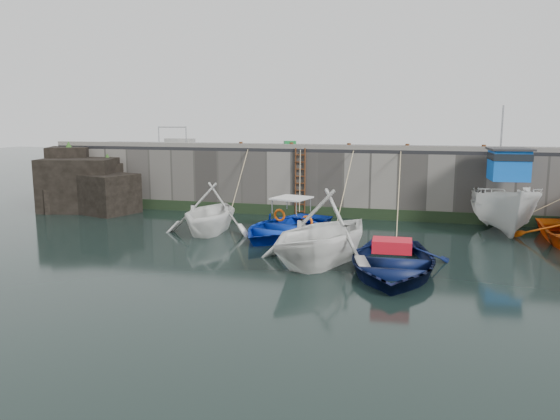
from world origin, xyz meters
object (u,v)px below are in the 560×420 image
(boat_near_blue, at_px, (285,235))
(bollard_d, at_px, (407,147))
(fish_crate, at_px, (290,144))
(bollard_e, at_px, (484,148))
(ladder, at_px, (300,183))
(boat_far_white, at_px, (503,204))
(boat_near_blacktrim, at_px, (322,263))
(boat_near_white, at_px, (210,232))
(bollard_c, at_px, (349,146))
(boat_near_navy, at_px, (391,272))
(bollard_a, at_px, (241,145))
(bollard_b, at_px, (291,145))

(boat_near_blue, xyz_separation_m, bollard_d, (4.46, 4.45, 3.30))
(fish_crate, height_order, bollard_e, fish_crate)
(ladder, xyz_separation_m, boat_far_white, (8.80, -0.64, -0.55))
(fish_crate, bearing_deg, boat_far_white, -37.82)
(boat_near_blacktrim, bearing_deg, bollard_e, 79.28)
(boat_near_blue, distance_m, boat_far_white, 9.20)
(boat_near_white, distance_m, bollard_c, 7.60)
(boat_far_white, xyz_separation_m, bollard_d, (-4.00, 0.98, 2.26))
(boat_near_white, distance_m, boat_far_white, 12.16)
(boat_near_blue, xyz_separation_m, fish_crate, (-1.25, 5.80, 3.31))
(boat_near_blacktrim, distance_m, boat_near_navy, 2.23)
(ladder, xyz_separation_m, boat_near_blue, (0.34, -4.11, -1.59))
(fish_crate, relative_size, bollard_a, 1.99)
(boat_near_blacktrim, bearing_deg, bollard_d, 97.30)
(boat_near_blacktrim, height_order, bollard_d, bollard_d)
(fish_crate, bearing_deg, bollard_e, -32.94)
(boat_near_white, bearing_deg, bollard_d, 28.64)
(boat_near_blue, relative_size, boat_far_white, 0.84)
(bollard_a, height_order, bollard_b, same)
(ladder, xyz_separation_m, bollard_c, (2.20, 0.34, 1.71))
(boat_far_white, bearing_deg, bollard_d, 162.33)
(bollard_d, bearing_deg, boat_near_blue, -135.05)
(bollard_b, height_order, bollard_c, same)
(boat_near_white, height_order, bollard_d, bollard_d)
(ladder, distance_m, boat_near_blacktrim, 8.57)
(boat_near_blue, distance_m, boat_near_navy, 6.16)
(boat_near_navy, bearing_deg, bollard_a, 129.41)
(boat_near_navy, xyz_separation_m, bollard_c, (-2.54, 8.76, 3.30))
(fish_crate, height_order, bollard_c, fish_crate)
(ladder, relative_size, boat_near_blue, 0.59)
(bollard_c, bearing_deg, boat_near_blue, -112.65)
(boat_near_blacktrim, xyz_separation_m, bollard_c, (-0.34, 8.36, 3.30))
(boat_near_blue, relative_size, boat_near_navy, 1.00)
(ladder, xyz_separation_m, fish_crate, (-0.91, 1.69, 1.71))
(fish_crate, relative_size, bollard_b, 1.99)
(boat_near_blue, xyz_separation_m, bollard_a, (-3.34, 4.45, 3.30))
(boat_near_navy, relative_size, bollard_b, 19.29)
(boat_near_blue, distance_m, fish_crate, 6.79)
(bollard_a, bearing_deg, boat_near_blue, -53.08)
(bollard_c, distance_m, bollard_d, 2.60)
(boat_near_white, relative_size, bollard_c, 15.64)
(bollard_e, bearing_deg, bollard_a, 180.00)
(ladder, xyz_separation_m, boat_near_navy, (4.74, -8.42, -1.59))
(boat_far_white, bearing_deg, bollard_a, 171.35)
(boat_near_white, relative_size, boat_near_blacktrim, 0.86)
(ladder, relative_size, bollard_c, 11.43)
(boat_near_navy, distance_m, boat_far_white, 8.83)
(bollard_a, distance_m, bollard_b, 2.50)
(fish_crate, height_order, bollard_d, fish_crate)
(bollard_b, relative_size, bollard_c, 1.00)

